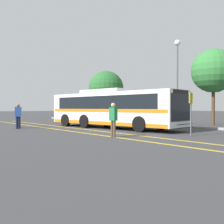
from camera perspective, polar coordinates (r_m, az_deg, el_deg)
name	(u,v)px	position (r m, az deg, el deg)	size (l,w,h in m)	color
ground_plane	(110,128)	(19.74, -0.53, -3.50)	(220.00, 220.00, 0.00)	#38383A
lane_strip_0	(87,130)	(18.32, -5.36, -3.84)	(0.20, 31.33, 0.01)	gold
lane_strip_1	(68,131)	(17.52, -9.53, -4.06)	(0.20, 31.33, 0.01)	gold
curb_strip	(155,125)	(22.96, 9.41, -2.71)	(39.33, 0.36, 0.15)	#99999E
transit_bus	(112,108)	(19.57, -0.03, 0.87)	(11.84, 4.03, 2.90)	silver
parked_car_0	(78,115)	(30.17, -7.41, -0.58)	(4.73, 1.97, 1.47)	maroon
parked_car_1	(109,116)	(25.67, -0.73, -0.90)	(4.35, 2.09, 1.42)	#335B33
parked_car_2	(149,118)	(21.69, 8.01, -1.28)	(4.98, 2.10, 1.37)	olive
pedestrian_0	(19,115)	(21.25, -19.67, -0.53)	(0.47, 0.43, 1.75)	black
pedestrian_1	(113,118)	(13.44, 0.26, -1.24)	(0.43, 0.24, 1.77)	brown
pedestrian_2	(18,114)	(19.99, -19.78, -0.47)	(0.38, 0.47, 1.83)	#191E38
bus_stop_sign	(191,108)	(14.56, 16.81, 0.80)	(0.08, 0.40, 2.37)	#59595E
street_lamp	(177,65)	(23.52, 14.04, 9.99)	(0.51, 0.51, 7.36)	#59595E
tree_0	(106,88)	(31.83, -1.30, 5.14)	(4.23, 4.23, 5.99)	#513823
tree_1	(213,71)	(24.59, 21.21, 8.33)	(3.79, 3.79, 6.63)	#513823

